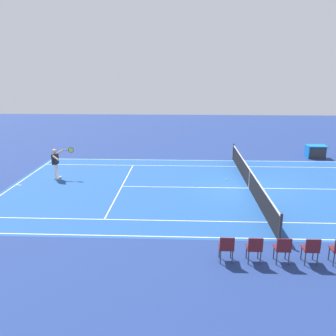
# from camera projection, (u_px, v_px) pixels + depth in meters

# --- Properties ---
(ground_plane) EXTENTS (60.00, 60.00, 0.00)m
(ground_plane) POSITION_uv_depth(u_px,v_px,m) (249.00, 188.00, 17.60)
(ground_plane) COLOR navy
(court_slab) EXTENTS (24.20, 11.40, 0.00)m
(court_slab) POSITION_uv_depth(u_px,v_px,m) (249.00, 188.00, 17.60)
(court_slab) COLOR #1E4C93
(court_slab) RESTS_ON ground_plane
(court_line_markings) EXTENTS (23.85, 11.05, 0.01)m
(court_line_markings) POSITION_uv_depth(u_px,v_px,m) (249.00, 188.00, 17.60)
(court_line_markings) COLOR white
(court_line_markings) RESTS_ON ground_plane
(tennis_net) EXTENTS (0.10, 11.70, 1.08)m
(tennis_net) POSITION_uv_depth(u_px,v_px,m) (249.00, 179.00, 17.47)
(tennis_net) COLOR #2D2D33
(tennis_net) RESTS_ON ground_plane
(tennis_player_near) EXTENTS (1.10, 0.78, 1.70)m
(tennis_player_near) POSITION_uv_depth(u_px,v_px,m) (56.00, 162.00, 18.91)
(tennis_player_near) COLOR white
(tennis_player_near) RESTS_ON ground_plane
(tennis_ball) EXTENTS (0.07, 0.07, 0.07)m
(tennis_ball) POSITION_uv_depth(u_px,v_px,m) (226.00, 179.00, 18.89)
(tennis_ball) COLOR #CCE01E
(tennis_ball) RESTS_ON ground_plane
(spectator_chair_1) EXTENTS (0.44, 0.44, 0.88)m
(spectator_chair_1) POSITION_uv_depth(u_px,v_px,m) (311.00, 249.00, 10.58)
(spectator_chair_1) COLOR #38383D
(spectator_chair_1) RESTS_ON ground_plane
(spectator_chair_2) EXTENTS (0.44, 0.44, 0.88)m
(spectator_chair_2) POSITION_uv_depth(u_px,v_px,m) (283.00, 248.00, 10.61)
(spectator_chair_2) COLOR #38383D
(spectator_chair_2) RESTS_ON ground_plane
(spectator_chair_3) EXTENTS (0.44, 0.44, 0.88)m
(spectator_chair_3) POSITION_uv_depth(u_px,v_px,m) (254.00, 247.00, 10.65)
(spectator_chair_3) COLOR #38383D
(spectator_chair_3) RESTS_ON ground_plane
(spectator_chair_4) EXTENTS (0.44, 0.44, 0.88)m
(spectator_chair_4) POSITION_uv_depth(u_px,v_px,m) (226.00, 247.00, 10.68)
(spectator_chair_4) COLOR #38383D
(spectator_chair_4) RESTS_ON ground_plane
(equipment_cart_tarped) EXTENTS (1.25, 0.84, 0.85)m
(equipment_cart_tarped) POSITION_uv_depth(u_px,v_px,m) (316.00, 151.00, 23.61)
(equipment_cart_tarped) COLOR #2D2D33
(equipment_cart_tarped) RESTS_ON ground_plane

